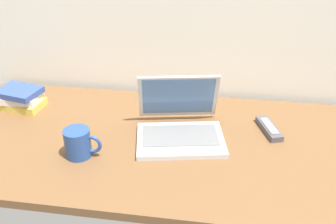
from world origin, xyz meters
The scene contains 5 objects.
desk centered at (0.00, 0.00, 0.01)m, with size 1.60×0.76×0.03m.
laptop centered at (0.08, 0.05, 0.08)m, with size 0.35×0.34×0.21m.
coffee_mug centered at (-0.24, -0.13, 0.08)m, with size 0.13×0.09×0.10m.
remote_control_near centered at (0.41, 0.12, 0.04)m, with size 0.09×0.17×0.02m.
book_stack centered at (-0.60, 0.16, 0.07)m, with size 0.19×0.16×0.08m.
Camera 1 is at (0.22, -1.14, 0.80)m, focal length 40.96 mm.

